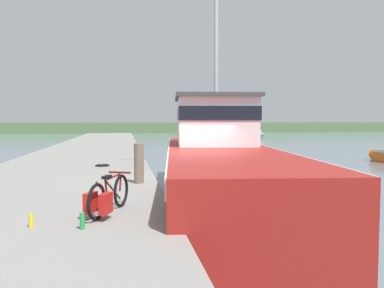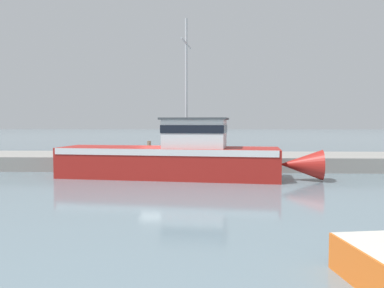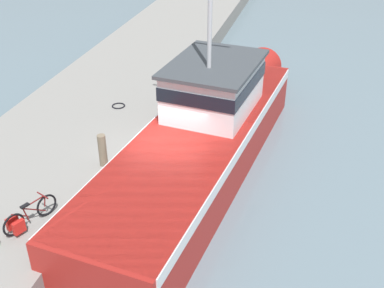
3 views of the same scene
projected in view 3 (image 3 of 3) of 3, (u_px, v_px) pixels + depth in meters
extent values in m
plane|color=slate|center=(169.00, 181.00, 16.13)|extent=(320.00, 320.00, 0.00)
cube|color=gray|center=(56.00, 152.00, 16.80)|extent=(5.64, 80.00, 0.96)
cube|color=maroon|center=(196.00, 153.00, 15.93)|extent=(4.77, 13.15, 1.78)
cone|color=maroon|center=(257.00, 73.00, 21.99)|extent=(1.97, 2.51, 1.70)
cube|color=silver|center=(196.00, 135.00, 15.57)|extent=(4.80, 12.91, 0.36)
cube|color=silver|center=(214.00, 88.00, 16.35)|extent=(2.98, 3.77, 1.62)
cube|color=black|center=(214.00, 80.00, 16.21)|extent=(3.03, 3.85, 0.45)
cube|color=#3D4247|center=(214.00, 64.00, 15.91)|extent=(3.21, 4.07, 0.12)
torus|color=black|center=(14.00, 225.00, 12.20)|extent=(0.29, 0.60, 0.63)
torus|color=black|center=(47.00, 205.00, 12.90)|extent=(0.29, 0.60, 0.63)
cylinder|color=maroon|center=(20.00, 224.00, 12.35)|extent=(0.17, 0.33, 0.17)
cylinder|color=maroon|center=(26.00, 214.00, 12.42)|extent=(0.09, 0.14, 0.48)
cylinder|color=maroon|center=(20.00, 215.00, 12.27)|extent=(0.21, 0.43, 0.36)
cylinder|color=maroon|center=(34.00, 210.00, 12.60)|extent=(0.28, 0.61, 0.49)
cylinder|color=maroon|center=(35.00, 201.00, 12.51)|extent=(0.24, 0.50, 0.05)
cylinder|color=maroon|center=(45.00, 201.00, 12.80)|extent=(0.07, 0.10, 0.32)
cylinder|color=maroon|center=(43.00, 195.00, 12.67)|extent=(0.42, 0.21, 0.04)
cube|color=black|center=(25.00, 206.00, 12.30)|extent=(0.18, 0.26, 0.05)
cube|color=red|center=(12.00, 223.00, 12.33)|extent=(0.23, 0.34, 0.35)
cube|color=red|center=(19.00, 227.00, 12.18)|extent=(0.23, 0.34, 0.35)
cylinder|color=#756651|center=(103.00, 150.00, 14.93)|extent=(0.26, 0.26, 1.07)
torus|color=black|center=(118.00, 106.00, 18.81)|extent=(0.52, 0.52, 0.05)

